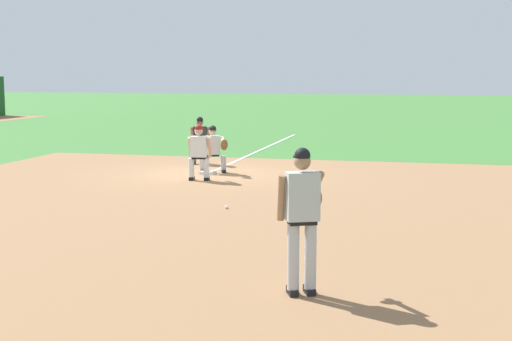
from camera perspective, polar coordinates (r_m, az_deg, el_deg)
ground_plane at (r=19.80m, az=-3.86°, el=-0.28°), size 160.00×160.00×0.00m
infield_dirt_patch at (r=14.37m, az=-1.52°, el=-3.30°), size 18.00×18.00×0.01m
foul_line_stripe at (r=26.16m, az=0.47°, el=1.70°), size 13.27×0.10×0.00m
first_base_bag at (r=19.79m, az=-3.86°, el=-0.15°), size 0.38×0.38×0.09m
baseball at (r=14.67m, az=-2.37°, el=-2.95°), size 0.07×0.07×0.07m
pitcher at (r=8.86m, az=3.76°, el=-3.31°), size 0.82×0.60×1.86m
first_baseman at (r=19.87m, az=-3.40°, el=1.87°), size 0.84×0.97×1.34m
baserunner at (r=18.52m, az=-4.60°, el=1.62°), size 0.48×0.62×1.46m
umpire at (r=21.93m, az=-4.50°, el=2.57°), size 0.59×0.67×1.46m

